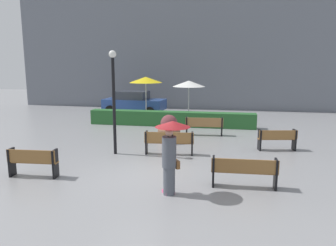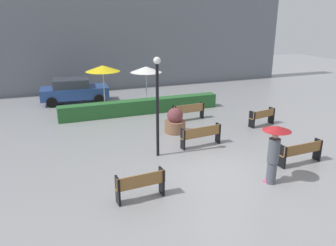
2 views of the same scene
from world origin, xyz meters
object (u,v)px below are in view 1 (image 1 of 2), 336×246
patio_umbrella_yellow (146,80)px  patio_umbrella_white (189,84)px  planter_pot (169,130)px  parked_car (134,102)px  pedestrian_with_umbrella (171,148)px  bench_mid_center (169,141)px  lamp_post (114,92)px  bench_back_row (204,125)px  bench_near_right (244,170)px  bench_near_left (33,161)px  bench_far_right (277,138)px

patio_umbrella_yellow → patio_umbrella_white: patio_umbrella_yellow is taller
planter_pot → parked_car: 8.62m
pedestrian_with_umbrella → planter_pot: (-1.11, 5.90, -0.76)m
bench_mid_center → lamp_post: bearing=-172.6°
bench_back_row → pedestrian_with_umbrella: pedestrian_with_umbrella is taller
planter_pot → lamp_post: size_ratio=0.31×
bench_near_right → pedestrian_with_umbrella: size_ratio=0.93×
lamp_post → bench_near_left: bearing=-118.3°
planter_pot → bench_near_left: bearing=-121.9°
planter_pot → bench_near_right: bearing=-58.8°
planter_pot → parked_car: size_ratio=0.28×
bench_far_right → bench_back_row: (-3.12, 2.25, 0.02)m
bench_mid_center → pedestrian_with_umbrella: size_ratio=0.95×
bench_far_right → bench_mid_center: 4.43m
bench_far_right → bench_mid_center: bearing=-161.4°
pedestrian_with_umbrella → bench_near_right: bearing=22.5°
bench_near_right → patio_umbrella_yellow: patio_umbrella_yellow is taller
bench_far_right → lamp_post: lamp_post is taller
bench_far_right → patio_umbrella_yellow: bearing=139.7°
bench_mid_center → planter_pot: size_ratio=1.56×
bench_mid_center → pedestrian_with_umbrella: pedestrian_with_umbrella is taller
patio_umbrella_white → patio_umbrella_yellow: bearing=-179.9°
bench_far_right → bench_near_right: bearing=-108.6°
lamp_post → parked_car: lamp_post is taller
patio_umbrella_white → parked_car: (-4.13, 2.43, -1.46)m
patio_umbrella_yellow → patio_umbrella_white: 2.63m
bench_near_right → patio_umbrella_white: (-2.84, 10.35, 1.76)m
bench_back_row → pedestrian_with_umbrella: (-0.35, -7.50, 0.76)m
bench_near_left → bench_mid_center: bearing=41.5°
bench_near_left → bench_back_row: bearing=55.4°
patio_umbrella_yellow → bench_far_right: bearing=-40.3°
pedestrian_with_umbrella → patio_umbrella_yellow: (-3.49, 11.16, 1.19)m
bench_near_left → bench_near_right: size_ratio=0.84×
bench_mid_center → bench_near_right: bearing=-48.1°
lamp_post → bench_far_right: bearing=15.0°
bench_back_row → pedestrian_with_umbrella: bearing=-92.7°
lamp_post → patio_umbrella_yellow: 7.63m
bench_near_right → planter_pot: planter_pot is taller
bench_near_left → patio_umbrella_yellow: size_ratio=0.59×
bench_near_left → patio_umbrella_white: bearing=71.4°
bench_back_row → bench_mid_center: (-1.08, -3.67, 0.01)m
bench_back_row → patio_umbrella_yellow: patio_umbrella_yellow is taller
bench_back_row → planter_pot: bearing=-132.4°
bench_near_left → bench_mid_center: (3.71, 3.28, 0.01)m
lamp_post → pedestrian_with_umbrella: bearing=-51.6°
bench_far_right → bench_back_row: bearing=144.2°
planter_pot → pedestrian_with_umbrella: bearing=-79.4°
patio_umbrella_white → parked_car: patio_umbrella_white is taller
bench_far_right → planter_pot: bearing=171.8°
bench_far_right → bench_back_row: size_ratio=0.85×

